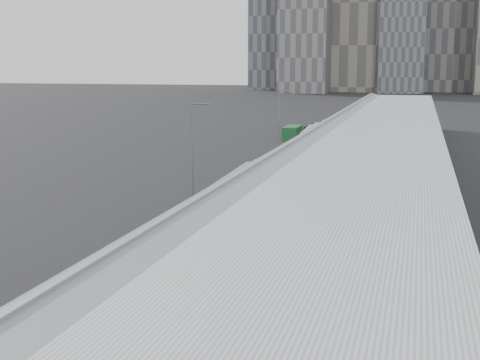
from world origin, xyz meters
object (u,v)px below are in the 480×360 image
(bus_7, at_px, (325,135))
(bus_6, at_px, (314,142))
(bus_9, at_px, (347,120))
(bus_5, at_px, (300,156))
(street_lamp_far, at_px, (280,116))
(bus_3, at_px, (245,196))
(street_lamp_near, at_px, (194,145))
(bus_8, at_px, (335,127))
(suv, at_px, (314,127))
(bus_1, at_px, (108,295))
(shipping_container, at_px, (292,133))
(bus_4, at_px, (275,173))
(bus_2, at_px, (192,239))

(bus_7, bearing_deg, bus_6, -87.47)
(bus_7, relative_size, bus_9, 0.98)
(bus_5, distance_m, bus_9, 57.13)
(street_lamp_far, bearing_deg, bus_3, -82.31)
(street_lamp_near, bearing_deg, bus_9, 85.53)
(bus_8, relative_size, suv, 2.24)
(bus_1, distance_m, street_lamp_near, 31.54)
(bus_3, height_order, shipping_container, bus_3)
(bus_4, xyz_separation_m, street_lamp_far, (-5.70, 30.10, 3.78))
(bus_1, distance_m, bus_4, 39.82)
(bus_4, relative_size, bus_5, 1.01)
(bus_7, distance_m, bus_9, 30.27)
(suv, bearing_deg, bus_3, -62.47)
(street_lamp_far, bearing_deg, bus_2, -84.08)
(street_lamp_near, distance_m, suv, 71.50)
(bus_5, relative_size, street_lamp_far, 1.36)
(bus_3, xyz_separation_m, bus_4, (-0.22, 13.75, -0.15))
(bus_1, bearing_deg, bus_6, 89.83)
(street_lamp_far, bearing_deg, suv, 89.31)
(bus_8, height_order, suv, bus_8)
(street_lamp_near, bearing_deg, shipping_container, 90.68)
(street_lamp_far, bearing_deg, bus_9, 81.88)
(bus_5, bearing_deg, shipping_container, 100.38)
(bus_1, bearing_deg, bus_4, 89.51)
(bus_6, xyz_separation_m, bus_8, (-0.25, 27.06, -0.24))
(bus_1, relative_size, bus_9, 0.95)
(bus_1, xyz_separation_m, bus_8, (-0.08, 95.31, -0.03))
(street_lamp_far, relative_size, suv, 1.72)
(bus_4, relative_size, shipping_container, 1.88)
(bus_2, distance_m, bus_5, 42.50)
(bus_1, relative_size, shipping_container, 1.79)
(bus_1, distance_m, bus_9, 110.83)
(bus_4, height_order, bus_5, bus_4)
(bus_3, bearing_deg, suv, 92.08)
(bus_8, bearing_deg, bus_3, -84.59)
(bus_3, height_order, street_lamp_near, street_lamp_near)
(bus_8, bearing_deg, bus_4, -84.69)
(bus_1, relative_size, bus_5, 0.96)
(bus_5, xyz_separation_m, bus_6, (-0.38, 14.55, 0.16))
(bus_6, bearing_deg, bus_2, -92.66)
(bus_5, relative_size, bus_8, 1.05)
(bus_2, relative_size, bus_6, 0.95)
(bus_2, relative_size, bus_5, 1.05)
(bus_7, bearing_deg, bus_9, 91.70)
(bus_1, distance_m, bus_2, 11.23)
(bus_2, relative_size, suv, 2.45)
(bus_7, relative_size, street_lamp_near, 1.32)
(bus_3, xyz_separation_m, shipping_container, (-7.01, 60.13, -0.54))
(bus_2, distance_m, suv, 91.06)
(bus_8, bearing_deg, bus_9, 92.92)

